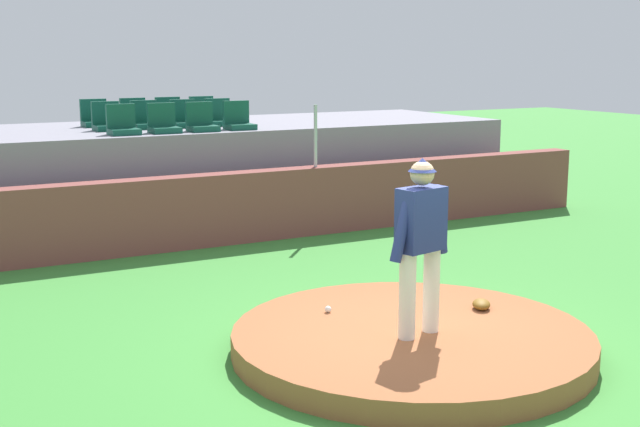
% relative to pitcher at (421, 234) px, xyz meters
% --- Properties ---
extents(ground_plane, '(60.00, 60.00, 0.00)m').
position_rel_pitcher_xyz_m(ground_plane, '(0.02, 0.16, -1.30)').
color(ground_plane, '#3C8A36').
extents(pitchers_mound, '(3.76, 3.76, 0.24)m').
position_rel_pitcher_xyz_m(pitchers_mound, '(0.02, 0.16, -1.18)').
color(pitchers_mound, '#9D5A35').
rests_on(pitchers_mound, ground_plane).
extents(pitcher, '(0.81, 0.37, 1.82)m').
position_rel_pitcher_xyz_m(pitcher, '(0.00, 0.00, 0.00)').
color(pitcher, white).
rests_on(pitcher, pitchers_mound).
extents(baseball, '(0.07, 0.07, 0.07)m').
position_rel_pitcher_xyz_m(baseball, '(-0.45, 1.10, -1.02)').
color(baseball, white).
rests_on(baseball, pitchers_mound).
extents(fielding_glove, '(0.34, 0.36, 0.11)m').
position_rel_pitcher_xyz_m(fielding_glove, '(1.13, 0.39, -1.00)').
color(fielding_glove, brown).
rests_on(fielding_glove, pitchers_mound).
extents(brick_barrier, '(15.25, 0.40, 1.16)m').
position_rel_pitcher_xyz_m(brick_barrier, '(0.02, 5.90, -0.72)').
color(brick_barrier, brown).
rests_on(brick_barrier, ground_plane).
extents(fence_post_right, '(0.06, 0.06, 1.06)m').
position_rel_pitcher_xyz_m(fence_post_right, '(1.96, 5.90, 0.39)').
color(fence_post_right, silver).
rests_on(fence_post_right, brick_barrier).
extents(bleacher_platform, '(13.16, 3.63, 1.75)m').
position_rel_pitcher_xyz_m(bleacher_platform, '(0.02, 8.40, -0.43)').
color(bleacher_platform, gray).
rests_on(bleacher_platform, ground_plane).
extents(stadium_chair_0, '(0.48, 0.44, 0.50)m').
position_rel_pitcher_xyz_m(stadium_chair_0, '(-1.02, 7.13, 0.60)').
color(stadium_chair_0, '#114D3A').
rests_on(stadium_chair_0, bleacher_platform).
extents(stadium_chair_1, '(0.48, 0.44, 0.50)m').
position_rel_pitcher_xyz_m(stadium_chair_1, '(-0.33, 7.11, 0.60)').
color(stadium_chair_1, '#114D3A').
rests_on(stadium_chair_1, bleacher_platform).
extents(stadium_chair_2, '(0.48, 0.44, 0.50)m').
position_rel_pitcher_xyz_m(stadium_chair_2, '(0.35, 7.09, 0.60)').
color(stadium_chair_2, '#114D3A').
rests_on(stadium_chair_2, bleacher_platform).
extents(stadium_chair_3, '(0.48, 0.44, 0.50)m').
position_rel_pitcher_xyz_m(stadium_chair_3, '(1.05, 7.11, 0.60)').
color(stadium_chair_3, '#114D3A').
rests_on(stadium_chair_3, bleacher_platform).
extents(stadium_chair_4, '(0.48, 0.44, 0.50)m').
position_rel_pitcher_xyz_m(stadium_chair_4, '(-1.05, 8.01, 0.60)').
color(stadium_chair_4, '#114D3A').
rests_on(stadium_chair_4, bleacher_platform).
extents(stadium_chair_5, '(0.48, 0.44, 0.50)m').
position_rel_pitcher_xyz_m(stadium_chair_5, '(-0.35, 8.04, 0.60)').
color(stadium_chair_5, '#114D3A').
rests_on(stadium_chair_5, bleacher_platform).
extents(stadium_chair_6, '(0.48, 0.44, 0.50)m').
position_rel_pitcher_xyz_m(stadium_chair_6, '(0.36, 7.99, 0.60)').
color(stadium_chair_6, '#114D3A').
rests_on(stadium_chair_6, bleacher_platform).
extents(stadium_chair_7, '(0.48, 0.44, 0.50)m').
position_rel_pitcher_xyz_m(stadium_chair_7, '(1.05, 8.01, 0.60)').
color(stadium_chair_7, '#114D3A').
rests_on(stadium_chair_7, bleacher_platform).
extents(stadium_chair_8, '(0.48, 0.44, 0.50)m').
position_rel_pitcher_xyz_m(stadium_chair_8, '(-1.04, 8.92, 0.60)').
color(stadium_chair_8, '#114D3A').
rests_on(stadium_chair_8, bleacher_platform).
extents(stadium_chair_9, '(0.48, 0.44, 0.50)m').
position_rel_pitcher_xyz_m(stadium_chair_9, '(-0.30, 8.92, 0.60)').
color(stadium_chair_9, '#114D3A').
rests_on(stadium_chair_9, bleacher_platform).
extents(stadium_chair_10, '(0.48, 0.44, 0.50)m').
position_rel_pitcher_xyz_m(stadium_chair_10, '(0.39, 8.94, 0.60)').
color(stadium_chair_10, '#114D3A').
rests_on(stadium_chair_10, bleacher_platform).
extents(stadium_chair_11, '(0.48, 0.44, 0.50)m').
position_rel_pitcher_xyz_m(stadium_chair_11, '(1.07, 8.91, 0.60)').
color(stadium_chair_11, '#114D3A').
rests_on(stadium_chair_11, bleacher_platform).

